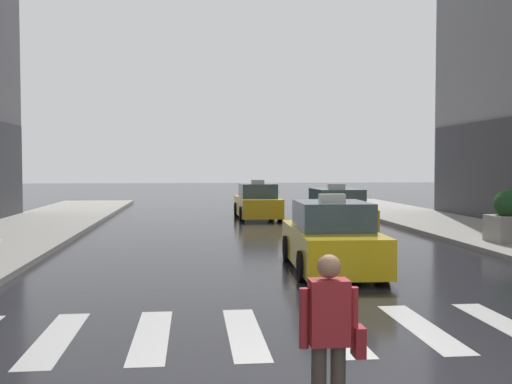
{
  "coord_description": "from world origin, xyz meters",
  "views": [
    {
      "loc": [
        -2.11,
        -5.72,
        2.46
      ],
      "look_at": [
        -0.65,
        8.0,
        1.85
      ],
      "focal_mm": 42.23,
      "sensor_mm": 36.0,
      "label": 1
    }
  ],
  "objects_px": {
    "taxi_lead": "(331,239)",
    "pedestrian_with_handbag": "(330,332)",
    "taxi_second": "(336,213)",
    "planter_mid_block": "(509,218)",
    "taxi_third": "(257,203)"
  },
  "relations": [
    {
      "from": "taxi_lead",
      "to": "planter_mid_block",
      "type": "bearing_deg",
      "value": 28.65
    },
    {
      "from": "taxi_lead",
      "to": "taxi_second",
      "type": "relative_size",
      "value": 1.01
    },
    {
      "from": "taxi_lead",
      "to": "pedestrian_with_handbag",
      "type": "distance_m",
      "value": 8.68
    },
    {
      "from": "taxi_third",
      "to": "pedestrian_with_handbag",
      "type": "xyz_separation_m",
      "value": [
        -1.77,
        -22.45,
        0.21
      ]
    },
    {
      "from": "taxi_third",
      "to": "pedestrian_with_handbag",
      "type": "height_order",
      "value": "taxi_third"
    },
    {
      "from": "taxi_lead",
      "to": "pedestrian_with_handbag",
      "type": "height_order",
      "value": "taxi_lead"
    },
    {
      "from": "taxi_second",
      "to": "planter_mid_block",
      "type": "height_order",
      "value": "taxi_second"
    },
    {
      "from": "taxi_lead",
      "to": "taxi_third",
      "type": "distance_m",
      "value": 14.0
    },
    {
      "from": "taxi_second",
      "to": "pedestrian_with_handbag",
      "type": "distance_m",
      "value": 16.5
    },
    {
      "from": "taxi_second",
      "to": "pedestrian_with_handbag",
      "type": "height_order",
      "value": "taxi_second"
    },
    {
      "from": "planter_mid_block",
      "to": "taxi_lead",
      "type": "bearing_deg",
      "value": -151.35
    },
    {
      "from": "taxi_second",
      "to": "planter_mid_block",
      "type": "distance_m",
      "value": 6.0
    },
    {
      "from": "taxi_second",
      "to": "taxi_third",
      "type": "distance_m",
      "value": 6.78
    },
    {
      "from": "taxi_lead",
      "to": "taxi_third",
      "type": "xyz_separation_m",
      "value": [
        -0.22,
        14.0,
        0.0
      ]
    },
    {
      "from": "pedestrian_with_handbag",
      "to": "planter_mid_block",
      "type": "relative_size",
      "value": 1.03
    }
  ]
}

